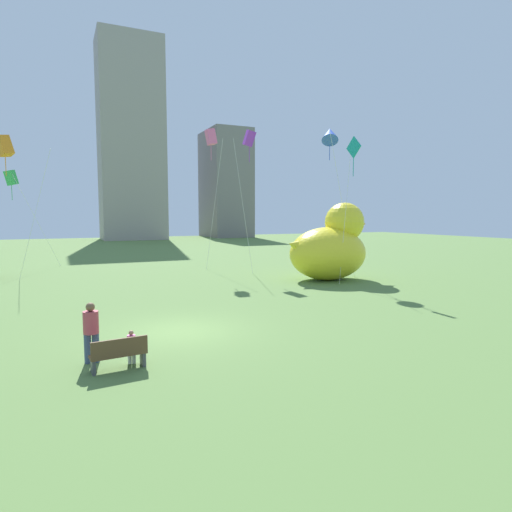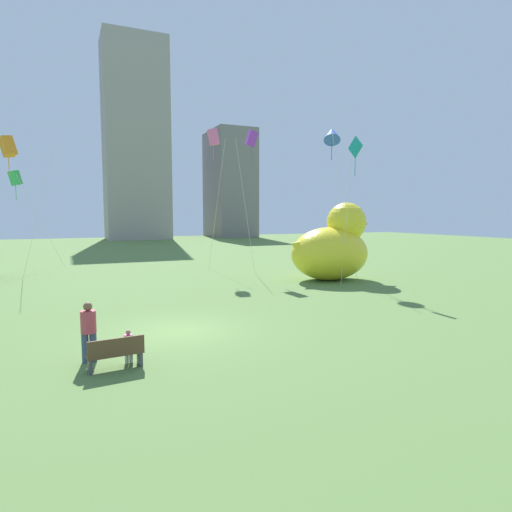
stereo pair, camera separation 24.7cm
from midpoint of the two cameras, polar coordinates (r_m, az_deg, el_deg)
The scene contains 12 objects.
ground_plane at distance 16.04m, azimuth -10.57°, elevation -9.76°, with size 140.00×140.00×0.00m, color #58793C.
park_bench at distance 12.49m, azimuth -18.22°, elevation -12.13°, with size 1.52×0.60×0.90m.
person_adult at distance 13.23m, azimuth -21.48°, elevation -9.06°, with size 0.42×0.42×1.73m.
person_child at distance 12.89m, azimuth -16.69°, elevation -11.25°, with size 0.23×0.23×0.96m.
giant_inflatable_duck at distance 28.21m, azimuth 9.62°, elevation 1.18°, with size 6.03×3.87×5.00m.
city_skyline at distance 77.29m, azimuth -23.76°, elevation 11.76°, with size 69.17×16.34×33.82m.
kite_pink at distance 33.05m, azimuth -6.20°, elevation 15.30°, with size 1.42×1.34×10.53m.
kite_green at distance 38.70m, azimuth -29.80°, elevation 8.92°, with size 3.75×3.67×7.69m.
kite_blue at distance 30.12m, azimuth 9.51°, elevation 15.56°, with size 2.54×2.44×10.30m.
kite_teal at distance 26.75m, azimuth 12.47°, elevation 13.25°, with size 0.95×1.29×8.80m.
kite_purple at distance 32.63m, azimuth -1.13°, elevation 15.21°, with size 1.63×1.62×10.44m.
kite_orange at distance 29.30m, azimuth -30.49°, elevation 12.36°, with size 2.93×2.89×8.78m.
Camera 1 is at (-3.80, -14.99, 4.18)m, focal length 30.24 mm.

